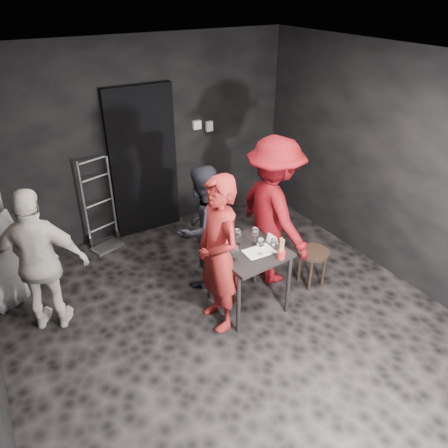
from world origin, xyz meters
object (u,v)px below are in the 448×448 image
server_red (218,245)px  tasting_table (248,257)px  man_maroon (274,198)px  bystander_cream (40,258)px  wine_bottle (221,245)px  stool (313,257)px  woman_black (202,227)px  hand_truck (104,231)px  breadstick_cup (282,249)px

server_red → tasting_table: bearing=100.8°
tasting_table → man_maroon: bearing=30.5°
server_red → bystander_cream: size_ratio=1.15×
bystander_cream → wine_bottle: 1.82m
stool → man_maroon: size_ratio=0.21×
bystander_cream → wine_bottle: size_ratio=5.73×
server_red → woman_black: (0.20, 0.73, -0.22)m
hand_truck → woman_black: (0.81, -1.43, 0.53)m
hand_truck → wine_bottle: 2.24m
server_red → man_maroon: bearing=113.3°
server_red → wine_bottle: 0.21m
stool → bystander_cream: bystander_cream is taller
stool → wine_bottle: 1.29m
hand_truck → server_red: size_ratio=0.65×
woman_black → tasting_table: bearing=89.2°
tasting_table → man_maroon: (0.55, 0.32, 0.45)m
hand_truck → server_red: server_red is taller
bystander_cream → breadstick_cup: 2.43m
server_red → wine_bottle: size_ratio=6.59×
hand_truck → stool: bearing=-65.8°
man_maroon → breadstick_cup: bearing=151.8°
bystander_cream → wine_bottle: bearing=-176.5°
man_maroon → hand_truck: bearing=42.6°
hand_truck → bystander_cream: (-0.95, -1.30, 0.63)m
woman_black → hand_truck: bearing=-79.3°
man_maroon → tasting_table: bearing=121.3°
woman_black → breadstick_cup: (0.42, -0.96, 0.11)m
tasting_table → breadstick_cup: bearing=-56.6°
hand_truck → man_maroon: man_maroon is taller
stool → woman_black: (-1.11, 0.70, 0.38)m
hand_truck → stool: size_ratio=2.71×
woman_black → wine_bottle: 0.61m
hand_truck → server_red: 2.37m
stool → woman_black: 1.37m
tasting_table → wine_bottle: size_ratio=2.52×
wine_bottle → stool: bearing=-5.4°
hand_truck → wine_bottle: hand_truck is taller
woman_black → bystander_cream: bearing=-23.0°
hand_truck → bystander_cream: bearing=-143.9°
stool → server_red: (-1.30, -0.02, 0.60)m
wine_bottle → breadstick_cup: size_ratio=1.15×
stool → man_maroon: bearing=133.0°
wine_bottle → breadstick_cup: wine_bottle is taller
tasting_table → server_red: server_red is taller
stool → breadstick_cup: size_ratio=1.81×
stool → wine_bottle: (-1.20, 0.11, 0.48)m
hand_truck → tasting_table: size_ratio=1.70×
server_red → woman_black: server_red is taller
tasting_table → wine_bottle: (-0.30, 0.06, 0.21)m
wine_bottle → bystander_cream: bearing=156.7°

